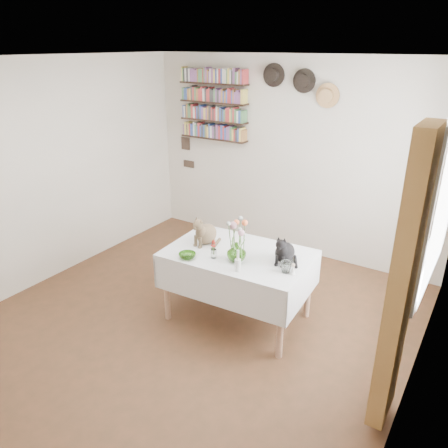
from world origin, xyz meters
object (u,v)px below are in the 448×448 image
Objects in this scene: tabby_cat at (206,229)px; flower_vase at (236,252)px; black_cat at (285,247)px; bookshelf_unit at (214,105)px; dining_table at (238,269)px.

tabby_cat reaches higher than flower_vase.
flower_vase is at bearing -150.38° from black_cat.
bookshelf_unit reaches higher than tabby_cat.
black_cat is at bearing 31.72° from flower_vase.
flower_vase is at bearing -51.17° from bookshelf_unit.
flower_vase reaches higher than dining_table.
black_cat is at bearing 13.54° from tabby_cat.
flower_vase is (0.07, -0.16, 0.27)m from dining_table.
dining_table is at bearing 7.15° from tabby_cat.
dining_table is 5.02× the size of black_cat.
bookshelf_unit is (-1.04, 1.69, 0.95)m from tabby_cat.
tabby_cat is at bearing -58.32° from bookshelf_unit.
bookshelf_unit reaches higher than dining_table.
black_cat is 1.54× the size of flower_vase.
tabby_cat is 0.49m from flower_vase.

